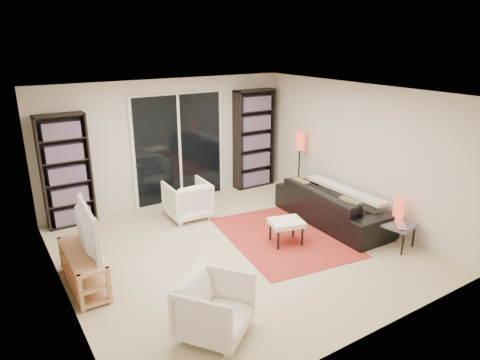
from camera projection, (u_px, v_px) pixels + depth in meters
name	position (u px, v px, depth m)	size (l,w,h in m)	color
floor	(237.00, 249.00, 6.67)	(5.00, 5.00, 0.00)	beige
wall_back	(168.00, 142.00, 8.28)	(5.00, 0.02, 2.40)	beige
wall_front	(368.00, 241.00, 4.28)	(5.00, 0.02, 2.40)	beige
wall_left	(56.00, 211.00, 5.01)	(0.02, 5.00, 2.40)	beige
wall_right	(356.00, 152.00, 7.55)	(0.02, 5.00, 2.40)	beige
ceiling	(236.00, 93.00, 5.90)	(5.00, 5.00, 0.02)	white
sliding_door	(179.00, 148.00, 8.40)	(1.92, 0.08, 2.16)	white
bookshelf_left	(66.00, 171.00, 7.23)	(0.80, 0.30, 1.95)	black
bookshelf_right	(254.00, 139.00, 9.16)	(0.90, 0.30, 2.10)	black
tv_stand	(84.00, 268.00, 5.60)	(0.39, 1.23, 0.50)	tan
tv	(80.00, 230.00, 5.44)	(1.06, 0.14, 0.61)	black
rug	(283.00, 236.00, 7.06)	(1.72, 2.33, 0.01)	#A62C23
sofa	(332.00, 205.00, 7.52)	(2.25, 0.88, 0.66)	black
armchair_back	(188.00, 200.00, 7.73)	(0.73, 0.75, 0.68)	white
armchair_front	(214.00, 308.00, 4.66)	(0.71, 0.74, 0.67)	white
ottoman	(286.00, 224.00, 6.72)	(0.59, 0.53, 0.40)	white
side_table	(398.00, 226.00, 6.60)	(0.55, 0.55, 0.40)	#4E4F54
laptop	(404.00, 226.00, 6.49)	(0.36, 0.23, 0.03)	silver
table_lamp	(399.00, 208.00, 6.71)	(0.16, 0.16, 0.37)	#D8422A
floor_lamp	(300.00, 148.00, 8.52)	(0.21, 0.21, 1.36)	black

